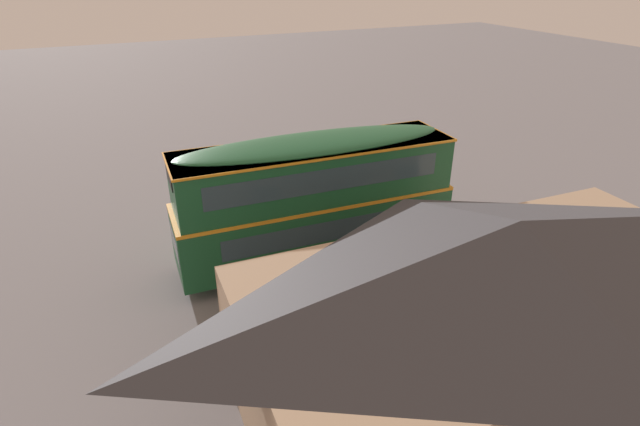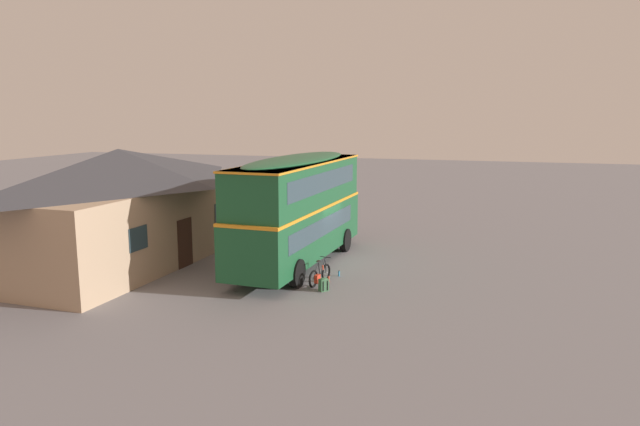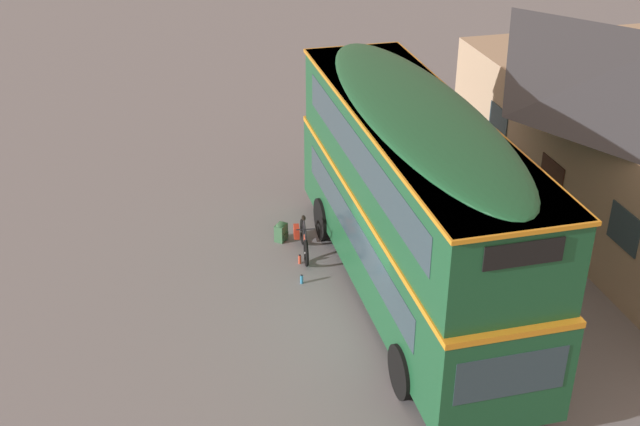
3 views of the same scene
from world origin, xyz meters
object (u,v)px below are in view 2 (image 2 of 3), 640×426
at_px(water_bottle_red_squeeze, 329,279).
at_px(double_decker_bus, 298,205).
at_px(water_bottle_blue_sports, 339,274).
at_px(backpack_on_ground, 324,284).
at_px(touring_bicycle, 320,275).

bearing_deg(water_bottle_red_squeeze, double_decker_bus, 43.38).
distance_m(water_bottle_blue_sports, water_bottle_red_squeeze, 0.89).
xyz_separation_m(double_decker_bus, water_bottle_blue_sports, (-1.25, -2.18, -2.53)).
xyz_separation_m(backpack_on_ground, water_bottle_blue_sports, (2.09, -0.02, -0.15)).
distance_m(double_decker_bus, backpack_on_ground, 4.64).
height_order(touring_bicycle, backpack_on_ground, touring_bicycle).
distance_m(touring_bicycle, water_bottle_red_squeeze, 0.58).
xyz_separation_m(backpack_on_ground, water_bottle_red_squeeze, (1.22, 0.17, -0.15)).
distance_m(double_decker_bus, water_bottle_blue_sports, 3.57).
relative_size(water_bottle_blue_sports, water_bottle_red_squeeze, 0.96).
bearing_deg(double_decker_bus, backpack_on_ground, -147.05).
height_order(touring_bicycle, water_bottle_red_squeeze, touring_bicycle).
relative_size(double_decker_bus, backpack_on_ground, 20.00).
distance_m(backpack_on_ground, water_bottle_blue_sports, 2.10).
relative_size(backpack_on_ground, water_bottle_blue_sports, 2.15).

